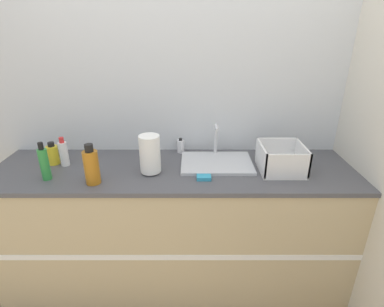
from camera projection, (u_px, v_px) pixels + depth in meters
The scene contains 13 objects.
ground_plane at pixel (175, 307), 2.09m from camera, with size 12.00×12.00×0.00m, color tan.
wall_back at pixel (176, 102), 2.19m from camera, with size 4.82×0.06×2.60m.
wall_right at pixel (372, 115), 1.87m from camera, with size 0.06×2.64×2.60m.
counter_cabinet at pixel (176, 225), 2.20m from camera, with size 2.44×0.66×0.93m.
sink at pixel (217, 162), 2.07m from camera, with size 0.49×0.35×0.24m.
paper_towel_roll at pixel (151, 154), 1.90m from camera, with size 0.13×0.13×0.25m.
dish_rack at pixel (282, 161), 1.96m from camera, with size 0.28×0.29×0.17m.
bottle_amber at pixel (92, 166), 1.79m from camera, with size 0.09×0.09×0.25m.
bottle_green at pixel (45, 163), 1.83m from camera, with size 0.06×0.06×0.24m.
bottle_white_spray at pixel (65, 153), 2.02m from camera, with size 0.06×0.06×0.20m.
bottle_yellow at pixel (54, 154), 2.05m from camera, with size 0.08×0.08×0.16m.
soap_dispenser at pixel (181, 146), 2.24m from camera, with size 0.05×0.05×0.11m.
sponge at pixel (205, 177), 1.87m from camera, with size 0.09×0.06×0.02m.
Camera 1 is at (0.12, -1.49, 1.82)m, focal length 28.00 mm.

